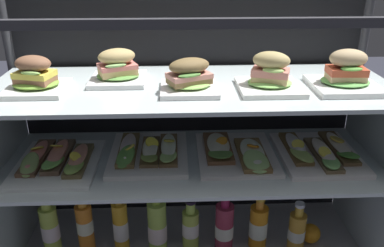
{
  "coord_description": "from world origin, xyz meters",
  "views": [
    {
      "loc": [
        -0.05,
        -1.23,
        1.08
      ],
      "look_at": [
        0.0,
        0.0,
        0.55
      ],
      "focal_mm": 37.46,
      "sensor_mm": 36.0,
      "label": 1
    }
  ],
  "objects_px": {
    "plated_roll_sandwich_mid_right": "(118,69)",
    "orange_fruit_beside_bottles": "(311,234)",
    "open_sandwich_tray_right_of_center": "(319,153)",
    "juice_bottle_front_right_end": "(50,229)",
    "juice_bottle_back_center": "(191,227)",
    "open_sandwich_tray_mid_left": "(149,152)",
    "juice_bottle_front_middle": "(157,226)",
    "juice_bottle_back_right": "(258,226)",
    "plated_roll_sandwich_near_left_corner": "(35,78)",
    "plated_roll_sandwich_near_right_corner": "(270,77)",
    "plated_roll_sandwich_far_right": "(189,78)",
    "juice_bottle_back_left": "(297,230)",
    "open_sandwich_tray_mid_right": "(236,152)",
    "juice_bottle_tucked_behind": "(224,226)",
    "open_sandwich_tray_near_left_corner": "(57,160)",
    "juice_bottle_near_post": "(85,225)",
    "juice_bottle_front_left_end": "(121,226)",
    "plated_roll_sandwich_far_left": "(346,75)"
  },
  "relations": [
    {
      "from": "juice_bottle_back_center",
      "to": "open_sandwich_tray_right_of_center",
      "type": "bearing_deg",
      "value": -0.44
    },
    {
      "from": "open_sandwich_tray_near_left_corner",
      "to": "juice_bottle_front_middle",
      "type": "distance_m",
      "value": 0.44
    },
    {
      "from": "juice_bottle_back_center",
      "to": "open_sandwich_tray_mid_right",
      "type": "bearing_deg",
      "value": 4.28
    },
    {
      "from": "plated_roll_sandwich_mid_right",
      "to": "juice_bottle_tucked_behind",
      "type": "distance_m",
      "value": 0.7
    },
    {
      "from": "juice_bottle_front_middle",
      "to": "juice_bottle_back_left",
      "type": "xyz_separation_m",
      "value": [
        0.52,
        -0.03,
        -0.02
      ]
    },
    {
      "from": "plated_roll_sandwich_near_left_corner",
      "to": "juice_bottle_back_left",
      "type": "distance_m",
      "value": 1.06
    },
    {
      "from": "open_sandwich_tray_right_of_center",
      "to": "juice_bottle_back_center",
      "type": "distance_m",
      "value": 0.55
    },
    {
      "from": "open_sandwich_tray_right_of_center",
      "to": "juice_bottle_near_post",
      "type": "distance_m",
      "value": 0.89
    },
    {
      "from": "open_sandwich_tray_mid_left",
      "to": "juice_bottle_back_center",
      "type": "bearing_deg",
      "value": -10.24
    },
    {
      "from": "juice_bottle_front_middle",
      "to": "juice_bottle_back_center",
      "type": "relative_size",
      "value": 1.23
    },
    {
      "from": "juice_bottle_front_middle",
      "to": "plated_roll_sandwich_far_right",
      "type": "bearing_deg",
      "value": -24.45
    },
    {
      "from": "plated_roll_sandwich_far_right",
      "to": "open_sandwich_tray_mid_right",
      "type": "relative_size",
      "value": 0.53
    },
    {
      "from": "plated_roll_sandwich_mid_right",
      "to": "juice_bottle_back_center",
      "type": "bearing_deg",
      "value": -11.89
    },
    {
      "from": "juice_bottle_back_right",
      "to": "open_sandwich_tray_near_left_corner",
      "type": "bearing_deg",
      "value": -179.0
    },
    {
      "from": "open_sandwich_tray_mid_left",
      "to": "juice_bottle_front_middle",
      "type": "height_order",
      "value": "open_sandwich_tray_mid_left"
    },
    {
      "from": "open_sandwich_tray_mid_right",
      "to": "juice_bottle_near_post",
      "type": "height_order",
      "value": "open_sandwich_tray_mid_right"
    },
    {
      "from": "plated_roll_sandwich_far_right",
      "to": "open_sandwich_tray_mid_left",
      "type": "xyz_separation_m",
      "value": [
        -0.14,
        0.08,
        -0.29
      ]
    },
    {
      "from": "plated_roll_sandwich_near_right_corner",
      "to": "juice_bottle_near_post",
      "type": "height_order",
      "value": "plated_roll_sandwich_near_right_corner"
    },
    {
      "from": "open_sandwich_tray_right_of_center",
      "to": "juice_bottle_front_right_end",
      "type": "relative_size",
      "value": 1.31
    },
    {
      "from": "open_sandwich_tray_near_left_corner",
      "to": "orange_fruit_beside_bottles",
      "type": "xyz_separation_m",
      "value": [
        0.92,
        0.02,
        -0.36
      ]
    },
    {
      "from": "plated_roll_sandwich_near_left_corner",
      "to": "open_sandwich_tray_mid_left",
      "type": "height_order",
      "value": "plated_roll_sandwich_near_left_corner"
    },
    {
      "from": "orange_fruit_beside_bottles",
      "to": "open_sandwich_tray_right_of_center",
      "type": "bearing_deg",
      "value": -157.02
    },
    {
      "from": "open_sandwich_tray_mid_right",
      "to": "juice_bottle_near_post",
      "type": "xyz_separation_m",
      "value": [
        -0.55,
        -0.01,
        -0.29
      ]
    },
    {
      "from": "open_sandwich_tray_mid_right",
      "to": "juice_bottle_front_middle",
      "type": "xyz_separation_m",
      "value": [
        -0.29,
        -0.01,
        -0.3
      ]
    },
    {
      "from": "plated_roll_sandwich_far_right",
      "to": "juice_bottle_back_left",
      "type": "xyz_separation_m",
      "value": [
        0.4,
        0.03,
        -0.61
      ]
    },
    {
      "from": "juice_bottle_back_right",
      "to": "open_sandwich_tray_mid_left",
      "type": "bearing_deg",
      "value": 175.4
    },
    {
      "from": "open_sandwich_tray_mid_right",
      "to": "juice_bottle_back_right",
      "type": "bearing_deg",
      "value": -10.68
    },
    {
      "from": "open_sandwich_tray_mid_right",
      "to": "juice_bottle_back_center",
      "type": "height_order",
      "value": "open_sandwich_tray_mid_right"
    },
    {
      "from": "plated_roll_sandwich_mid_right",
      "to": "plated_roll_sandwich_far_right",
      "type": "height_order",
      "value": "plated_roll_sandwich_mid_right"
    },
    {
      "from": "open_sandwich_tray_mid_left",
      "to": "open_sandwich_tray_right_of_center",
      "type": "distance_m",
      "value": 0.6
    },
    {
      "from": "juice_bottle_near_post",
      "to": "juice_bottle_back_right",
      "type": "distance_m",
      "value": 0.65
    },
    {
      "from": "juice_bottle_front_middle",
      "to": "juice_bottle_front_left_end",
      "type": "bearing_deg",
      "value": 178.66
    },
    {
      "from": "juice_bottle_front_right_end",
      "to": "juice_bottle_back_right",
      "type": "xyz_separation_m",
      "value": [
        0.77,
        0.01,
        -0.02
      ]
    },
    {
      "from": "plated_roll_sandwich_near_right_corner",
      "to": "open_sandwich_tray_mid_left",
      "type": "relative_size",
      "value": 0.59
    },
    {
      "from": "juice_bottle_front_left_end",
      "to": "juice_bottle_back_right",
      "type": "bearing_deg",
      "value": -0.97
    },
    {
      "from": "juice_bottle_near_post",
      "to": "juice_bottle_front_left_end",
      "type": "distance_m",
      "value": 0.13
    },
    {
      "from": "open_sandwich_tray_mid_right",
      "to": "juice_bottle_front_right_end",
      "type": "height_order",
      "value": "open_sandwich_tray_mid_right"
    },
    {
      "from": "juice_bottle_near_post",
      "to": "juice_bottle_front_middle",
      "type": "relative_size",
      "value": 0.93
    },
    {
      "from": "juice_bottle_back_right",
      "to": "juice_bottle_back_left",
      "type": "height_order",
      "value": "juice_bottle_back_right"
    },
    {
      "from": "open_sandwich_tray_mid_right",
      "to": "juice_bottle_tucked_behind",
      "type": "distance_m",
      "value": 0.3
    },
    {
      "from": "juice_bottle_back_center",
      "to": "plated_roll_sandwich_near_left_corner",
      "type": "bearing_deg",
      "value": -175.75
    },
    {
      "from": "open_sandwich_tray_near_left_corner",
      "to": "juice_bottle_near_post",
      "type": "height_order",
      "value": "open_sandwich_tray_near_left_corner"
    },
    {
      "from": "open_sandwich_tray_mid_right",
      "to": "juice_bottle_tucked_behind",
      "type": "xyz_separation_m",
      "value": [
        -0.03,
        -0.02,
        -0.3
      ]
    },
    {
      "from": "plated_roll_sandwich_far_left",
      "to": "juice_bottle_front_left_end",
      "type": "distance_m",
      "value": 0.95
    },
    {
      "from": "open_sandwich_tray_right_of_center",
      "to": "juice_bottle_back_right",
      "type": "xyz_separation_m",
      "value": [
        -0.19,
        -0.0,
        -0.31
      ]
    },
    {
      "from": "plated_roll_sandwich_mid_right",
      "to": "orange_fruit_beside_bottles",
      "type": "relative_size",
      "value": 2.38
    },
    {
      "from": "open_sandwich_tray_mid_left",
      "to": "juice_bottle_front_left_end",
      "type": "bearing_deg",
      "value": -168.55
    },
    {
      "from": "plated_roll_sandwich_near_right_corner",
      "to": "juice_bottle_back_center",
      "type": "bearing_deg",
      "value": 168.55
    },
    {
      "from": "plated_roll_sandwich_far_left",
      "to": "juice_bottle_front_left_end",
      "type": "height_order",
      "value": "plated_roll_sandwich_far_left"
    },
    {
      "from": "open_sandwich_tray_near_left_corner",
      "to": "juice_bottle_back_right",
      "type": "xyz_separation_m",
      "value": [
        0.71,
        0.01,
        -0.31
      ]
    }
  ]
}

